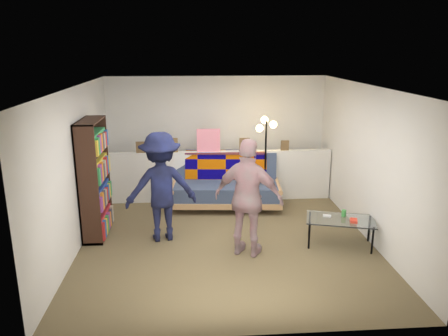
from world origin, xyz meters
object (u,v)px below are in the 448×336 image
(person_left, at_px, (161,187))
(person_right, at_px, (248,198))
(bookshelf, at_px, (94,182))
(floor_lamp, at_px, (266,143))
(coffee_table, at_px, (341,221))
(futon_sofa, at_px, (227,185))

(person_left, height_order, person_right, person_right)
(bookshelf, xyz_separation_m, floor_lamp, (2.97, 1.31, 0.32))
(coffee_table, relative_size, person_right, 0.65)
(coffee_table, relative_size, floor_lamp, 0.67)
(coffee_table, distance_m, person_left, 2.82)
(futon_sofa, relative_size, coffee_table, 1.89)
(futon_sofa, height_order, person_left, person_left)
(bookshelf, distance_m, floor_lamp, 3.26)
(coffee_table, xyz_separation_m, person_left, (-2.75, 0.45, 0.46))
(coffee_table, bearing_deg, person_left, 170.78)
(person_right, bearing_deg, bookshelf, 3.76)
(futon_sofa, distance_m, person_right, 2.11)
(coffee_table, xyz_separation_m, person_right, (-1.46, -0.20, 0.47))
(futon_sofa, xyz_separation_m, bookshelf, (-2.21, -1.14, 0.47))
(person_right, bearing_deg, futon_sofa, -61.05)
(person_right, bearing_deg, floor_lamp, -80.54)
(bookshelf, relative_size, person_left, 1.09)
(futon_sofa, relative_size, person_right, 1.23)
(futon_sofa, height_order, person_right, person_right)
(bookshelf, bearing_deg, person_right, -21.04)
(floor_lamp, relative_size, person_left, 0.98)
(floor_lamp, height_order, person_left, person_left)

